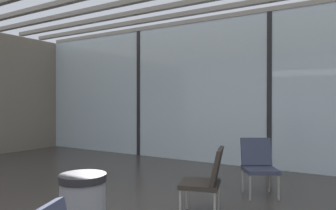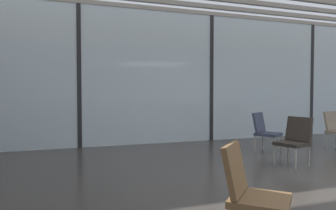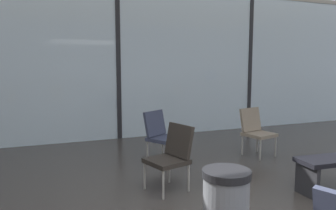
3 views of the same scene
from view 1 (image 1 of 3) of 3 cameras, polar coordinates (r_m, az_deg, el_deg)
glass_curtain_wall at (r=7.04m, az=18.29°, el=2.56°), size 14.00×0.08×3.40m
window_mullion_0 at (r=8.53m, az=-5.29°, el=2.20°), size 0.10×0.12×3.40m
window_mullion_1 at (r=7.04m, az=18.29°, el=2.56°), size 0.10×0.12×3.40m
parked_airplane at (r=11.74m, az=21.21°, el=2.38°), size 13.34×3.69×3.69m
lounge_chair_1 at (r=4.03m, az=7.19°, el=-13.09°), size 0.64×0.61×0.87m
lounge_chair_6 at (r=5.12m, az=16.34°, el=-10.20°), size 0.68×0.70×0.87m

